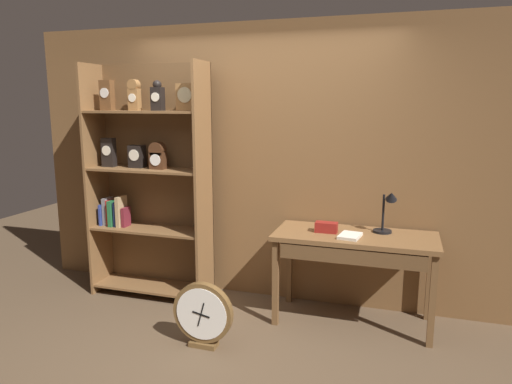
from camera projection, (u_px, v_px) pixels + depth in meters
name	position (u px, v px, depth m)	size (l,w,h in m)	color
ground_plane	(210.00, 363.00, 3.41)	(10.00, 10.00, 0.00)	brown
back_wood_panel	(264.00, 164.00, 4.43)	(4.80, 0.05, 2.60)	brown
bookshelf	(148.00, 181.00, 4.48)	(1.17, 0.37, 2.24)	brown
workbench	(355.00, 246.00, 3.91)	(1.35, 0.60, 0.79)	brown
desk_lamp	(387.00, 211.00, 3.91)	(0.19, 0.19, 0.38)	black
toolbox_small	(326.00, 227.00, 3.97)	(0.19, 0.09, 0.09)	maroon
open_repair_manual	(350.00, 236.00, 3.82)	(0.16, 0.22, 0.03)	silver
round_clock_large	(203.00, 314.00, 3.60)	(0.48, 0.11, 0.52)	brown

